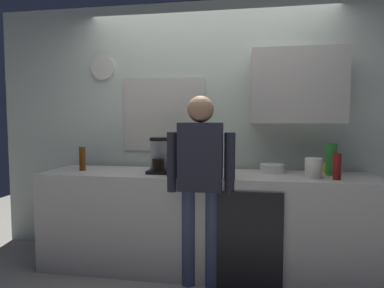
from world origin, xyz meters
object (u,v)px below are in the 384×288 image
Objects in this scene: potted_plant at (187,159)px; bottle_red_vinegar at (337,166)px; cup_yellow_cup at (325,168)px; bottle_clear_soda at (331,160)px; dish_soap at (211,164)px; storage_canister at (314,168)px; person_at_sink at (201,175)px; bottle_amber_beer at (82,159)px; mixing_bowl at (272,168)px; coffee_maker at (160,157)px.

bottle_red_vinegar is at bearing -4.66° from potted_plant.
bottle_clear_soda is at bearing -84.13° from cup_yellow_cup.
dish_soap is at bearing -172.41° from cup_yellow_cup.
storage_canister is 0.11× the size of person_at_sink.
bottle_amber_beer reaches higher than bottle_red_vinegar.
storage_canister reaches higher than mixing_bowl.
storage_canister is 0.95m from person_at_sink.
bottle_red_vinegar is 0.37m from cup_yellow_cup.
coffee_maker reaches higher than storage_canister.
bottle_amber_beer is 1.28× the size of dish_soap.
mixing_bowl is at bearing 171.89° from bottle_clear_soda.
potted_plant is at bearing 176.62° from storage_canister.
bottle_clear_soda is 1.29m from potted_plant.
coffee_maker is 1.50× the size of bottle_red_vinegar.
coffee_maker is 1.50× the size of mixing_bowl.
bottle_amber_beer is at bearing -174.16° from cup_yellow_cup.
person_at_sink is (-1.11, -0.15, -0.07)m from bottle_red_vinegar.
coffee_maker is at bearing -170.13° from mixing_bowl.
storage_canister reaches higher than cup_yellow_cup.
potted_plant is at bearing 114.25° from person_at_sink.
dish_soap reaches higher than cup_yellow_cup.
person_at_sink is (-1.10, -0.51, -0.01)m from cup_yellow_cup.
bottle_red_vinegar reaches higher than mixing_bowl.
potted_plant is 1.35× the size of storage_canister.
cup_yellow_cup is 1.22m from person_at_sink.
person_at_sink is (-1.12, -0.37, -0.10)m from bottle_clear_soda.
dish_soap is at bearing 168.37° from bottle_red_vinegar.
coffee_maker is at bearing -0.92° from bottle_amber_beer.
coffee_maker is at bearing -170.76° from cup_yellow_cup.
storage_canister is (-0.17, -0.32, 0.04)m from cup_yellow_cup.
mixing_bowl is 0.57m from dish_soap.
storage_canister is (1.10, -0.06, -0.05)m from potted_plant.
bottle_red_vinegar is 0.14× the size of person_at_sink.
coffee_maker reaches higher than bottle_amber_beer.
mixing_bowl is 0.41m from storage_canister.
person_at_sink reaches higher than storage_canister.
dish_soap is (-1.07, -0.00, -0.06)m from bottle_clear_soda.
cup_yellow_cup is 0.37m from storage_canister.
potted_plant is at bearing 175.34° from bottle_red_vinegar.
person_at_sink is at bearing -155.13° from cup_yellow_cup.
dish_soap is at bearing -172.68° from mixing_bowl.
bottle_clear_soda is 1.08m from dish_soap.
person_at_sink reaches higher than mixing_bowl.
potted_plant is (-1.27, -0.26, 0.09)m from cup_yellow_cup.
potted_plant is (0.25, -0.01, -0.01)m from coffee_maker.
person_at_sink reaches higher than dish_soap.
cup_yellow_cup is (1.52, 0.25, -0.10)m from coffee_maker.
cup_yellow_cup is at bearing 5.84° from bottle_amber_beer.
bottle_clear_soda is at bearing 4.01° from coffee_maker.
coffee_maker is 1.94× the size of storage_canister.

